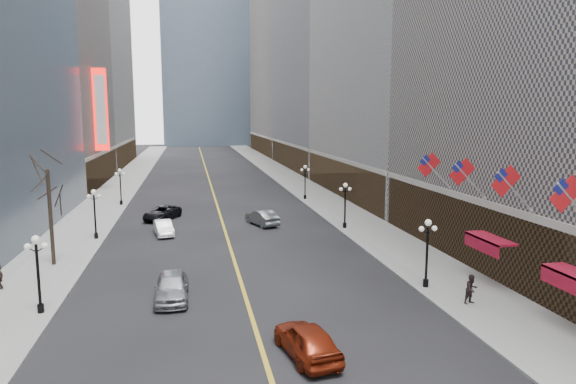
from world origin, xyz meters
name	(u,v)px	position (x,y,z in m)	size (l,w,h in m)	color
sidewalk_east	(314,194)	(14.00, 70.00, 0.07)	(6.00, 230.00, 0.15)	gray
sidewalk_west	(108,200)	(-14.00, 70.00, 0.07)	(6.00, 230.00, 0.15)	gray
lane_line	(212,188)	(0.00, 80.00, 0.01)	(0.25, 200.00, 0.02)	gold
bldg_east_c	(348,52)	(29.88, 106.00, 24.18)	(26.60, 40.60, 48.80)	gray
bldg_east_d	(303,45)	(29.90, 149.00, 31.17)	(26.60, 46.60, 62.80)	gray
bldg_west_c	(7,22)	(-29.88, 87.00, 25.19)	(26.60, 30.60, 50.80)	gray
streetlamp_east_1	(427,246)	(11.80, 30.00, 2.90)	(1.26, 0.44, 4.52)	black
streetlamp_east_2	(345,201)	(11.80, 48.00, 2.90)	(1.26, 0.44, 4.52)	black
streetlamp_east_3	(305,178)	(11.80, 66.00, 2.90)	(1.26, 0.44, 4.52)	black
streetlamp_west_1	(38,266)	(-11.80, 30.00, 2.90)	(1.26, 0.44, 4.52)	black
streetlamp_west_2	(95,209)	(-11.80, 48.00, 2.90)	(1.26, 0.44, 4.52)	black
streetlamp_west_3	(120,183)	(-11.80, 66.00, 2.90)	(1.26, 0.44, 4.52)	black
flag_2	(569,197)	(15.31, 22.00, 7.29)	(2.87, 0.12, 2.87)	#B2B2B7
flag_3	(508,184)	(15.31, 27.00, 7.29)	(2.87, 0.12, 2.87)	#B2B2B7
flag_4	(464,174)	(15.31, 32.00, 7.29)	(2.87, 0.12, 2.87)	#B2B2B7
flag_5	(431,167)	(15.31, 37.00, 7.29)	(2.87, 0.12, 2.87)	#B2B2B7
awning_b	(576,278)	(16.11, 22.00, 3.08)	(1.40, 4.00, 0.93)	maroon
awning_c	(488,240)	(16.11, 30.00, 3.08)	(1.40, 4.00, 0.93)	maroon
theatre_marquee	(101,110)	(-15.88, 80.00, 12.00)	(2.00, 0.55, 12.00)	red
tree_west_far	(48,184)	(-13.50, 40.00, 6.24)	(3.60, 3.60, 7.92)	#2D231C
car_nb_near	(172,286)	(-4.51, 31.08, 0.86)	(2.02, 5.02, 1.71)	#95979C
car_nb_mid	(164,228)	(-5.83, 48.80, 0.70)	(1.48, 4.25, 1.40)	white
car_nb_far	(162,213)	(-6.33, 56.21, 0.74)	(2.46, 5.34, 1.49)	black
car_sb_mid	(307,340)	(2.00, 22.19, 0.83)	(1.96, 4.88, 1.66)	maroon
car_sb_far	(262,218)	(3.96, 51.46, 0.79)	(1.68, 4.81, 1.59)	#515759
ped_east_walk	(472,289)	(13.11, 26.67, 1.04)	(0.87, 0.48, 1.79)	black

